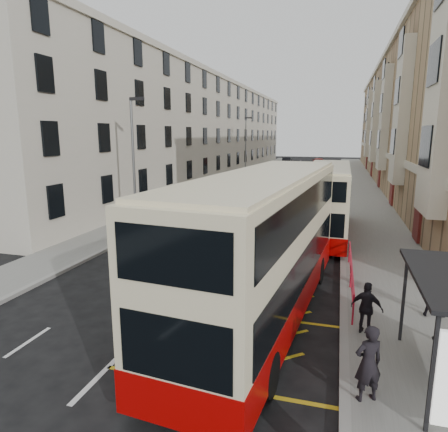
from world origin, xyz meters
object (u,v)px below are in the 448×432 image
(double_decker_front, at_px, (264,247))
(pedestrian_near, at_px, (368,363))
(pedestrian_far, at_px, (367,308))
(car_red, at_px, (319,162))
(white_van, at_px, (255,174))
(car_dark, at_px, (286,161))
(pedestrian_mid, at_px, (440,292))
(double_decker_rear, at_px, (327,200))
(street_lamp_far, at_px, (246,145))
(street_lamp_near, at_px, (134,158))
(car_silver, at_px, (279,166))

(double_decker_front, bearing_deg, pedestrian_near, -45.02)
(pedestrian_far, xyz_separation_m, car_red, (-4.72, 64.74, -0.15))
(double_decker_front, relative_size, white_van, 2.11)
(double_decker_front, xyz_separation_m, car_dark, (-7.86, 66.71, -1.72))
(pedestrian_mid, bearing_deg, car_red, 86.80)
(white_van, xyz_separation_m, car_red, (7.09, 24.44, -0.01))
(double_decker_rear, bearing_deg, pedestrian_far, -82.04)
(car_red, bearing_deg, street_lamp_far, 76.22)
(street_lamp_near, height_order, white_van, street_lamp_near)
(white_van, bearing_deg, double_decker_front, -70.75)
(pedestrian_mid, relative_size, car_dark, 0.38)
(car_silver, bearing_deg, street_lamp_near, -103.83)
(double_decker_front, bearing_deg, car_red, 96.78)
(white_van, relative_size, car_silver, 1.32)
(double_decker_front, relative_size, pedestrian_far, 7.70)
(white_van, bearing_deg, car_dark, 95.51)
(double_decker_rear, xyz_separation_m, pedestrian_mid, (3.94, -10.61, -1.12))
(pedestrian_mid, height_order, white_van, pedestrian_mid)
(double_decker_rear, xyz_separation_m, white_van, (-10.20, 27.90, -1.34))
(car_dark, bearing_deg, double_decker_front, -86.76)
(double_decker_rear, distance_m, car_red, 52.45)
(pedestrian_far, distance_m, car_dark, 68.06)
(double_decker_rear, distance_m, pedestrian_mid, 11.37)
(street_lamp_near, distance_m, white_van, 30.62)
(double_decker_rear, bearing_deg, pedestrian_mid, -69.08)
(street_lamp_far, height_order, car_red, street_lamp_far)
(street_lamp_far, distance_m, car_dark, 27.55)
(pedestrian_near, distance_m, car_silver, 59.71)
(pedestrian_far, bearing_deg, car_red, -70.14)
(car_dark, bearing_deg, double_decker_rear, -83.67)
(pedestrian_mid, relative_size, pedestrian_far, 1.10)
(car_dark, distance_m, car_red, 6.80)
(double_decker_rear, bearing_deg, double_decker_front, -97.11)
(street_lamp_near, height_order, car_dark, street_lamp_near)
(street_lamp_near, bearing_deg, double_decker_rear, 12.19)
(pedestrian_mid, height_order, pedestrian_far, pedestrian_mid)
(street_lamp_near, height_order, street_lamp_far, same)
(street_lamp_near, relative_size, pedestrian_mid, 4.55)
(car_dark, relative_size, car_red, 0.83)
(double_decker_rear, relative_size, pedestrian_mid, 6.04)
(pedestrian_near, height_order, car_dark, pedestrian_near)
(pedestrian_mid, xyz_separation_m, pedestrian_far, (-2.32, -1.79, -0.08))
(double_decker_rear, xyz_separation_m, car_dark, (-9.47, 54.76, -1.40))
(car_silver, distance_m, car_red, 11.03)
(street_lamp_near, xyz_separation_m, street_lamp_far, (0.00, 30.00, 0.00))
(white_van, height_order, car_silver, white_van)
(pedestrian_near, height_order, car_silver, pedestrian_near)
(pedestrian_near, xyz_separation_m, white_van, (-11.65, 43.55, -0.24))
(street_lamp_far, xyz_separation_m, pedestrian_near, (12.80, -43.20, -3.58))
(white_van, relative_size, car_red, 1.06)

